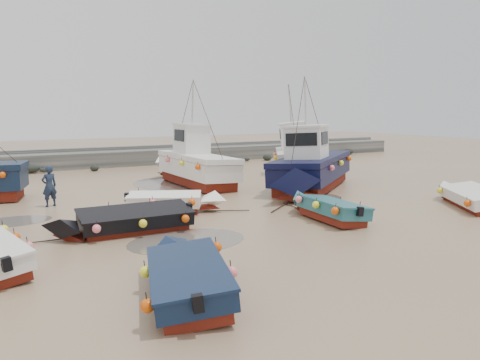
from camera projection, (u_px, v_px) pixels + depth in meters
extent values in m
plane|color=#9D815D|center=(230.00, 227.00, 18.05)|extent=(120.00, 120.00, 0.00)
cube|color=slate|center=(100.00, 159.00, 36.95)|extent=(60.00, 2.20, 1.20)
cube|color=slate|center=(96.00, 149.00, 37.88)|extent=(60.00, 0.60, 0.25)
ellipsoid|color=black|center=(174.00, 163.00, 36.89)|extent=(0.84, 0.86, 0.51)
ellipsoid|color=black|center=(197.00, 159.00, 39.51)|extent=(0.98, 1.07, 0.72)
ellipsoid|color=black|center=(267.00, 157.00, 41.70)|extent=(0.78, 0.90, 0.59)
ellipsoid|color=black|center=(342.00, 153.00, 46.21)|extent=(0.68, 0.72, 0.52)
ellipsoid|color=black|center=(312.00, 156.00, 43.78)|extent=(0.60, 0.70, 0.31)
ellipsoid|color=black|center=(32.00, 168.00, 33.21)|extent=(0.99, 0.80, 0.58)
ellipsoid|color=black|center=(247.00, 159.00, 40.96)|extent=(0.54, 0.46, 0.30)
ellipsoid|color=black|center=(220.00, 160.00, 39.93)|extent=(0.61, 0.47, 0.46)
ellipsoid|color=black|center=(349.00, 151.00, 47.11)|extent=(0.92, 0.97, 0.58)
ellipsoid|color=black|center=(44.00, 170.00, 33.43)|extent=(0.61, 0.53, 0.32)
ellipsoid|color=black|center=(230.00, 159.00, 41.10)|extent=(0.67, 0.55, 0.43)
ellipsoid|color=black|center=(221.00, 160.00, 39.31)|extent=(0.88, 0.64, 0.62)
ellipsoid|color=black|center=(94.00, 168.00, 34.48)|extent=(0.64, 0.62, 0.48)
ellipsoid|color=black|center=(199.00, 161.00, 39.43)|extent=(0.55, 0.45, 0.29)
cylinder|color=#5D554B|center=(187.00, 241.00, 16.08)|extent=(4.18, 4.18, 0.01)
cylinder|color=#5D554B|center=(311.00, 197.00, 24.06)|extent=(3.15, 3.15, 0.01)
cylinder|color=#5D554B|center=(7.00, 222.00, 18.76)|extent=(3.45, 3.45, 0.01)
cylinder|color=#5D554B|center=(182.00, 183.00, 28.91)|extent=(6.00, 6.00, 0.01)
cube|color=black|center=(10.00, 264.00, 11.53)|extent=(0.25, 0.22, 0.35)
sphere|color=#E65109|center=(31.00, 250.00, 12.91)|extent=(0.30, 0.30, 0.30)
sphere|color=#E65109|center=(18.00, 241.00, 13.84)|extent=(0.30, 0.30, 0.30)
sphere|color=#E65109|center=(6.00, 232.00, 14.77)|extent=(0.30, 0.30, 0.30)
cube|color=maroon|center=(190.00, 292.00, 11.20)|extent=(2.43, 3.87, 0.30)
cube|color=#0E1D38|center=(190.00, 277.00, 11.14)|extent=(2.75, 4.20, 0.45)
pyramid|color=#0E1D38|center=(181.00, 234.00, 13.28)|extent=(1.84, 1.17, 0.90)
cube|color=brown|center=(190.00, 270.00, 11.12)|extent=(2.24, 3.51, 0.10)
cube|color=#0E1D38|center=(190.00, 267.00, 11.11)|extent=(2.84, 4.30, 0.07)
cube|color=black|center=(201.00, 304.00, 9.17)|extent=(0.26, 0.24, 0.35)
cylinder|color=black|center=(178.00, 256.00, 14.32)|extent=(0.61, 1.93, 0.04)
sphere|color=#E65109|center=(150.00, 302.00, 9.43)|extent=(0.30, 0.30, 0.30)
sphere|color=#E65109|center=(234.00, 277.00, 10.84)|extent=(0.30, 0.30, 0.30)
sphere|color=#E65109|center=(148.00, 268.00, 11.41)|extent=(0.30, 0.30, 0.30)
sphere|color=#E65109|center=(219.00, 251.00, 12.82)|extent=(0.30, 0.30, 0.30)
cube|color=maroon|center=(331.00, 217.00, 18.94)|extent=(1.42, 3.01, 0.30)
cube|color=#205B63|center=(332.00, 208.00, 18.88)|extent=(1.65, 3.24, 0.45)
pyramid|color=#205B63|center=(305.00, 190.00, 20.54)|extent=(1.48, 0.81, 0.90)
cube|color=brown|center=(332.00, 204.00, 18.86)|extent=(1.33, 2.72, 0.10)
cube|color=#205B63|center=(332.00, 202.00, 18.85)|extent=(1.71, 3.31, 0.07)
cube|color=black|center=(358.00, 212.00, 17.39)|extent=(0.23, 0.19, 0.35)
cylinder|color=black|center=(295.00, 208.00, 21.43)|extent=(0.18, 2.00, 0.04)
sphere|color=#E65109|center=(333.00, 214.00, 17.39)|extent=(0.30, 0.30, 0.30)
sphere|color=#E65109|center=(358.00, 207.00, 18.66)|extent=(0.30, 0.30, 0.30)
sphere|color=#E65109|center=(314.00, 208.00, 18.51)|extent=(0.30, 0.30, 0.30)
sphere|color=#E65109|center=(339.00, 201.00, 19.78)|extent=(0.30, 0.30, 0.30)
sphere|color=#E65109|center=(297.00, 202.00, 19.63)|extent=(0.30, 0.30, 0.30)
cube|color=maroon|center=(474.00, 204.00, 21.55)|extent=(3.19, 3.93, 0.30)
cube|color=silver|center=(475.00, 196.00, 21.50)|extent=(3.54, 4.29, 0.45)
pyramid|color=silver|center=(455.00, 179.00, 23.79)|extent=(1.72, 1.46, 0.90)
cube|color=brown|center=(475.00, 193.00, 21.47)|extent=(2.92, 3.58, 0.10)
cube|color=silver|center=(475.00, 191.00, 21.46)|extent=(3.64, 4.41, 0.07)
cylinder|color=black|center=(446.00, 194.00, 24.88)|extent=(1.11, 1.71, 0.04)
sphere|color=#E65109|center=(469.00, 201.00, 19.93)|extent=(0.30, 0.30, 0.30)
sphere|color=#E65109|center=(441.00, 188.00, 23.14)|extent=(0.30, 0.30, 0.30)
cube|color=maroon|center=(136.00, 227.00, 17.33)|extent=(3.76, 1.44, 0.30)
cube|color=black|center=(135.00, 218.00, 17.27)|extent=(4.04, 1.68, 0.45)
pyramid|color=black|center=(68.00, 212.00, 16.13)|extent=(0.76, 1.59, 0.90)
cube|color=brown|center=(135.00, 213.00, 17.25)|extent=(3.39, 1.35, 0.10)
cube|color=black|center=(135.00, 211.00, 17.23)|extent=(4.13, 1.75, 0.07)
cube|color=black|center=(188.00, 208.00, 18.20)|extent=(0.19, 0.22, 0.35)
cylinder|color=black|center=(40.00, 242.00, 15.83)|extent=(2.00, 0.09, 0.04)
sphere|color=#E65109|center=(185.00, 215.00, 17.19)|extent=(0.30, 0.30, 0.30)
sphere|color=#E65109|center=(149.00, 208.00, 18.42)|extent=(0.30, 0.30, 0.30)
sphere|color=#E65109|center=(142.00, 220.00, 16.46)|extent=(0.30, 0.30, 0.30)
sphere|color=#E65109|center=(108.00, 212.00, 17.69)|extent=(0.30, 0.30, 0.30)
sphere|color=#E65109|center=(96.00, 225.00, 15.73)|extent=(0.30, 0.30, 0.30)
cube|color=maroon|center=(165.00, 209.00, 20.53)|extent=(3.13, 2.34, 0.30)
cube|color=white|center=(164.00, 201.00, 20.48)|extent=(3.41, 2.63, 0.45)
pyramid|color=white|center=(208.00, 190.00, 20.53)|extent=(1.26, 1.59, 0.90)
cube|color=brown|center=(164.00, 197.00, 20.45)|extent=(2.84, 2.16, 0.10)
cube|color=white|center=(164.00, 195.00, 20.44)|extent=(3.50, 2.71, 0.07)
cube|color=black|center=(127.00, 197.00, 20.35)|extent=(0.26, 0.28, 0.35)
cylinder|color=black|center=(227.00, 211.00, 20.72)|extent=(1.82, 0.90, 0.04)
sphere|color=#E65109|center=(139.00, 195.00, 21.21)|extent=(0.30, 0.30, 0.30)
sphere|color=#E65109|center=(153.00, 202.00, 19.61)|extent=(0.30, 0.30, 0.30)
sphere|color=#E65109|center=(175.00, 195.00, 21.31)|extent=(0.30, 0.30, 0.30)
sphere|color=#E65109|center=(192.00, 202.00, 19.71)|extent=(0.30, 0.30, 0.30)
sphere|color=#FF737F|center=(2.00, 176.00, 22.03)|extent=(0.30, 0.30, 0.30)
cube|color=maroon|center=(197.00, 181.00, 27.85)|extent=(2.10, 6.31, 0.55)
cube|color=white|center=(197.00, 168.00, 27.74)|extent=(2.46, 6.78, 0.95)
pyramid|color=white|center=(171.00, 152.00, 30.97)|extent=(2.33, 1.48, 1.40)
cube|color=brown|center=(197.00, 160.00, 27.67)|extent=(2.36, 6.62, 0.08)
cube|color=white|center=(197.00, 157.00, 27.65)|extent=(2.51, 6.93, 0.30)
cube|color=white|center=(190.00, 140.00, 28.28)|extent=(1.66, 2.04, 1.70)
cube|color=white|center=(190.00, 125.00, 28.15)|extent=(1.79, 2.20, 0.12)
cube|color=black|center=(183.00, 135.00, 29.11)|extent=(1.37, 0.08, 0.68)
cylinder|color=#B7B7B2|center=(189.00, 102.00, 27.95)|extent=(0.10, 0.10, 2.60)
cylinder|color=black|center=(166.00, 175.00, 32.17)|extent=(0.12, 3.00, 0.05)
sphere|color=#FF737F|center=(197.00, 169.00, 24.77)|extent=(0.30, 0.30, 0.30)
sphere|color=#FF737F|center=(229.00, 164.00, 26.96)|extent=(0.30, 0.30, 0.30)
sphere|color=#FF737F|center=(181.00, 165.00, 26.60)|extent=(0.30, 0.30, 0.30)
sphere|color=#FF737F|center=(212.00, 161.00, 28.78)|extent=(0.30, 0.30, 0.30)
sphere|color=#FF737F|center=(167.00, 161.00, 28.42)|extent=(0.30, 0.30, 0.30)
sphere|color=#FF737F|center=(197.00, 158.00, 30.61)|extent=(0.30, 0.30, 0.30)
cube|color=maroon|center=(313.00, 184.00, 26.77)|extent=(7.27, 6.38, 0.55)
cube|color=black|center=(313.00, 171.00, 26.66)|extent=(7.95, 7.05, 0.95)
pyramid|color=black|center=(290.00, 167.00, 22.49)|extent=(2.87, 3.12, 1.40)
cube|color=brown|center=(313.00, 162.00, 26.59)|extent=(7.74, 6.85, 0.08)
cube|color=black|center=(313.00, 159.00, 26.56)|extent=(8.13, 7.20, 0.30)
cube|color=white|center=(309.00, 144.00, 25.45)|extent=(2.80, 2.80, 1.70)
cube|color=white|center=(309.00, 127.00, 25.31)|extent=(3.02, 3.02, 0.12)
cube|color=black|center=(304.00, 140.00, 24.48)|extent=(1.07, 1.37, 0.68)
cylinder|color=#B7B7B2|center=(310.00, 101.00, 25.11)|extent=(0.10, 0.10, 2.60)
cylinder|color=black|center=(282.00, 207.00, 21.66)|extent=(2.41, 1.87, 0.05)
sphere|color=#FF737F|center=(350.00, 160.00, 28.85)|extent=(0.30, 0.30, 0.30)
sphere|color=#FF737F|center=(296.00, 160.00, 28.91)|extent=(0.30, 0.30, 0.30)
sphere|color=#FF737F|center=(342.00, 165.00, 26.58)|extent=(0.30, 0.30, 0.30)
sphere|color=#FF737F|center=(284.00, 165.00, 26.64)|extent=(0.30, 0.30, 0.30)
sphere|color=#FF737F|center=(333.00, 170.00, 24.31)|extent=(0.30, 0.30, 0.30)
sphere|color=#FF737F|center=(269.00, 170.00, 24.37)|extent=(0.30, 0.30, 0.30)
cube|color=maroon|center=(297.00, 172.00, 31.82)|extent=(4.64, 5.66, 0.55)
cube|color=silver|center=(297.00, 161.00, 31.70)|extent=(5.16, 6.19, 0.95)
pyramid|color=silver|center=(295.00, 147.00, 35.00)|extent=(2.82, 2.51, 1.40)
cube|color=brown|center=(298.00, 154.00, 31.63)|extent=(5.01, 6.03, 0.08)
cube|color=silver|center=(298.00, 152.00, 31.61)|extent=(5.27, 6.33, 0.30)
cube|color=white|center=(297.00, 137.00, 32.24)|extent=(2.51, 2.60, 1.70)
cube|color=white|center=(297.00, 123.00, 32.11)|extent=(2.71, 2.81, 0.12)
cube|color=black|center=(296.00, 132.00, 33.21)|extent=(1.25, 0.82, 0.68)
cylinder|color=#B7B7B2|center=(298.00, 103.00, 31.91)|extent=(0.10, 0.10, 2.60)
cylinder|color=black|center=(293.00, 168.00, 36.29)|extent=(1.65, 2.56, 0.05)
sphere|color=#FF737F|center=(279.00, 159.00, 29.45)|extent=(0.30, 0.30, 0.30)
sphere|color=#FF737F|center=(319.00, 158.00, 30.44)|extent=(0.30, 0.30, 0.30)
sphere|color=#FF737F|center=(278.00, 156.00, 31.73)|extent=(0.30, 0.30, 0.30)
sphere|color=#FF737F|center=(316.00, 154.00, 32.71)|extent=(0.30, 0.30, 0.30)
sphere|color=#FF737F|center=(277.00, 153.00, 34.00)|extent=(0.30, 0.30, 0.30)
imported|color=#1A263B|center=(51.00, 206.00, 21.86)|extent=(0.80, 0.64, 1.92)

